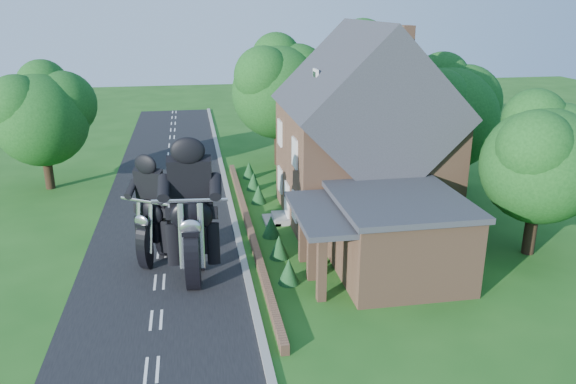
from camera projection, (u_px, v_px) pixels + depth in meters
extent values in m
plane|color=#1C5117|center=(160.00, 282.00, 23.38)|extent=(120.00, 120.00, 0.00)
cube|color=black|center=(159.00, 282.00, 23.37)|extent=(7.00, 80.00, 0.02)
cube|color=gray|center=(247.00, 274.00, 23.96)|extent=(0.30, 80.00, 0.12)
cube|color=brown|center=(249.00, 226.00, 28.68)|extent=(0.30, 22.00, 0.40)
cube|color=brown|center=(362.00, 163.00, 29.74)|extent=(8.00, 8.00, 6.00)
cube|color=#2C2D34|center=(365.00, 107.00, 28.78)|extent=(8.48, 8.64, 8.48)
cube|color=brown|center=(406.00, 42.00, 28.09)|extent=(0.60, 0.90, 1.60)
cube|color=white|center=(316.00, 78.00, 27.88)|extent=(0.12, 0.80, 0.90)
cube|color=black|center=(314.00, 78.00, 27.87)|extent=(0.04, 0.55, 0.65)
cube|color=white|center=(287.00, 202.00, 29.70)|extent=(0.10, 1.10, 2.10)
cube|color=gray|center=(281.00, 218.00, 29.93)|extent=(0.80, 1.60, 0.30)
cube|color=gray|center=(271.00, 220.00, 29.87)|extent=(0.80, 1.60, 0.15)
cube|color=white|center=(295.00, 206.00, 27.47)|extent=(0.10, 1.10, 1.40)
cube|color=black|center=(294.00, 206.00, 27.47)|extent=(0.04, 0.92, 1.22)
cube|color=white|center=(280.00, 180.00, 31.57)|extent=(0.10, 1.10, 1.40)
cube|color=black|center=(280.00, 180.00, 31.57)|extent=(0.04, 0.92, 1.22)
cube|color=white|center=(295.00, 153.00, 26.61)|extent=(0.10, 1.10, 1.40)
cube|color=black|center=(294.00, 153.00, 26.60)|extent=(0.04, 0.92, 1.22)
cube|color=white|center=(280.00, 133.00, 30.71)|extent=(0.10, 1.10, 1.40)
cube|color=black|center=(280.00, 133.00, 30.71)|extent=(0.04, 0.92, 1.22)
cube|color=brown|center=(397.00, 238.00, 23.76)|extent=(5.00, 5.60, 3.20)
cube|color=#2C2D34|center=(400.00, 200.00, 23.21)|extent=(5.30, 5.94, 0.24)
cube|color=#2C2D34|center=(327.00, 213.00, 22.82)|extent=(2.60, 5.32, 0.22)
cube|color=brown|center=(322.00, 268.00, 21.54)|extent=(0.35, 0.35, 2.80)
cube|color=brown|center=(312.00, 249.00, 23.22)|extent=(0.35, 0.35, 2.80)
cube|color=brown|center=(303.00, 232.00, 24.90)|extent=(0.35, 0.35, 2.80)
cylinder|color=black|center=(536.00, 225.00, 25.72)|extent=(0.56, 0.56, 2.80)
sphere|color=#134314|center=(545.00, 165.00, 24.82)|extent=(5.20, 5.20, 5.20)
sphere|color=#134314|center=(564.00, 144.00, 25.25)|extent=(3.74, 3.74, 3.74)
sphere|color=#134314|center=(540.00, 148.00, 23.61)|extent=(3.22, 3.22, 3.22)
sphere|color=#134314|center=(539.00, 120.00, 25.22)|extent=(2.86, 2.86, 2.86)
cylinder|color=black|center=(445.00, 171.00, 33.54)|extent=(0.56, 0.56, 3.00)
sphere|color=#134314|center=(450.00, 119.00, 32.53)|extent=(6.00, 6.00, 6.00)
sphere|color=#134314|center=(468.00, 101.00, 33.03)|extent=(4.32, 4.32, 4.32)
sphere|color=#134314|center=(441.00, 102.00, 31.14)|extent=(3.72, 3.72, 3.72)
sphere|color=#134314|center=(446.00, 80.00, 33.00)|extent=(3.30, 3.30, 3.30)
cylinder|color=black|center=(367.00, 140.00, 40.03)|extent=(0.56, 0.56, 3.60)
sphere|color=#134314|center=(369.00, 86.00, 38.82)|extent=(7.20, 7.20, 7.20)
sphere|color=#134314|center=(389.00, 69.00, 39.42)|extent=(5.18, 5.18, 5.18)
sphere|color=#134314|center=(357.00, 67.00, 37.15)|extent=(4.46, 4.46, 4.46)
sphere|color=#134314|center=(366.00, 47.00, 39.38)|extent=(3.96, 3.96, 3.96)
cylinder|color=black|center=(282.00, 141.00, 40.01)|extent=(0.56, 0.56, 3.40)
sphere|color=#134314|center=(282.00, 92.00, 38.90)|extent=(6.40, 6.40, 6.40)
sphere|color=#134314|center=(300.00, 77.00, 39.43)|extent=(4.61, 4.61, 4.61)
sphere|color=#134314|center=(267.00, 76.00, 37.42)|extent=(3.97, 3.97, 3.97)
sphere|color=#134314|center=(280.00, 58.00, 39.40)|extent=(3.52, 3.52, 3.52)
cylinder|color=black|center=(52.00, 167.00, 34.84)|extent=(0.56, 0.56, 2.80)
sphere|color=#134314|center=(45.00, 120.00, 33.90)|extent=(5.60, 5.60, 5.60)
sphere|color=#134314|center=(67.00, 104.00, 34.36)|extent=(4.03, 4.03, 4.03)
sphere|color=#134314|center=(22.00, 104.00, 32.60)|extent=(3.47, 3.47, 3.47)
sphere|color=#134314|center=(47.00, 85.00, 34.33)|extent=(3.08, 3.08, 3.08)
cone|color=#133C1A|center=(289.00, 271.00, 23.14)|extent=(0.90, 0.90, 1.10)
cone|color=#133C1A|center=(279.00, 247.00, 25.47)|extent=(0.90, 0.90, 1.10)
cone|color=#133C1A|center=(271.00, 226.00, 27.80)|extent=(0.90, 0.90, 1.10)
cone|color=#133C1A|center=(259.00, 194.00, 32.47)|extent=(0.90, 0.90, 1.10)
cone|color=#133C1A|center=(254.00, 181.00, 34.80)|extent=(0.90, 0.90, 1.10)
cone|color=#133C1A|center=(249.00, 170.00, 37.13)|extent=(0.90, 0.90, 1.10)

